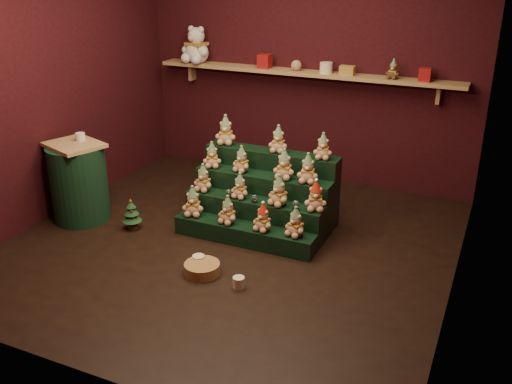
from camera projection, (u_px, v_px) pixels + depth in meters
The scene contains 41 objects.
ground at pixel (231, 244), 5.40m from camera, with size 4.00×4.00×0.00m, color black.
back_wall at pixel (309, 61), 6.59m from camera, with size 4.00×0.10×2.80m, color black.
front_wall at pixel (59, 177), 3.14m from camera, with size 4.00×0.10×2.80m, color black.
left_wall at pixel (44, 79), 5.64m from camera, with size 0.10×4.00×2.80m, color black.
right_wall at pixel (483, 126), 4.08m from camera, with size 0.10×4.00×2.80m, color black.
back_shelf at pixel (303, 73), 6.48m from camera, with size 3.60×0.26×0.24m.
riser_tier_front at pixel (244, 234), 5.40m from camera, with size 1.40×0.22×0.18m, color black.
riser_tier_midfront at pixel (254, 217), 5.55m from camera, with size 1.40×0.22×0.36m, color black.
riser_tier_midback at pixel (263, 200), 5.70m from camera, with size 1.40×0.22×0.54m, color black.
riser_tier_back at pixel (271, 184), 5.85m from camera, with size 1.40×0.22×0.72m, color black.
teddy_0 at pixel (193, 201), 5.52m from camera, with size 0.21×0.19×0.30m, color tan, non-canonical shape.
teddy_1 at pixel (228, 210), 5.36m from camera, with size 0.19×0.17×0.27m, color tan, non-canonical shape.
teddy_2 at pixel (263, 217), 5.22m from camera, with size 0.19×0.17×0.27m, color tan, non-canonical shape.
teddy_3 at pixel (296, 222), 5.12m from camera, with size 0.20×0.18×0.28m, color tan, non-canonical shape.
teddy_4 at pixel (203, 178), 5.64m from camera, with size 0.20×0.18×0.27m, color tan, non-canonical shape.
teddy_5 at pixel (240, 186), 5.48m from camera, with size 0.18×0.16×0.25m, color tan, non-canonical shape.
teddy_6 at pixel (279, 190), 5.31m from camera, with size 0.21×0.19×0.30m, color tan, non-canonical shape.
teddy_7 at pixel (316, 196), 5.20m from camera, with size 0.20×0.18×0.28m, color tan, non-canonical shape.
teddy_8 at pixel (212, 155), 5.75m from camera, with size 0.18×0.17×0.26m, color tan, non-canonical shape.
teddy_9 at pixel (242, 159), 5.63m from camera, with size 0.19×0.17×0.26m, color tan, non-canonical shape.
teddy_10 at pixel (284, 164), 5.45m from camera, with size 0.21×0.19×0.29m, color tan, non-canonical shape.
teddy_11 at pixel (308, 168), 5.35m from camera, with size 0.20×0.18×0.28m, color tan, non-canonical shape.
teddy_12 at pixel (226, 130), 5.87m from camera, with size 0.21×0.19×0.30m, color tan, non-canonical shape.
teddy_13 at pixel (278, 139), 5.63m from camera, with size 0.19×0.17×0.27m, color tan, non-canonical shape.
teddy_14 at pixel (323, 146), 5.44m from camera, with size 0.18×0.16×0.25m, color tan, non-canonical shape.
snow_globe_a at pixel (229, 194), 5.50m from camera, with size 0.07×0.07×0.09m.
snow_globe_b at pixel (255, 199), 5.40m from camera, with size 0.06×0.06×0.08m.
snow_globe_c at pixel (296, 205), 5.24m from camera, with size 0.07×0.07×0.09m.
side_table at pixel (79, 182), 5.78m from camera, with size 0.65×0.60×0.82m.
table_ornament at pixel (80, 137), 5.69m from camera, with size 0.10×0.10×0.08m, color beige.
mini_christmas_tree at pixel (132, 214), 5.65m from camera, with size 0.19×0.19×0.33m.
mug_left at pixel (199, 261), 4.99m from camera, with size 0.11×0.11×0.11m, color beige.
mug_right at pixel (239, 283), 4.68m from camera, with size 0.10×0.10×0.10m, color beige.
wicker_basket at pixel (202, 269), 4.89m from camera, with size 0.31×0.31×0.10m, color olive.
white_bear at pixel (196, 40), 6.85m from camera, with size 0.39×0.35×0.55m, color silver, non-canonical shape.
brown_bear at pixel (393, 69), 6.01m from camera, with size 0.15×0.13×0.20m, color #51371B, non-canonical shape.
gift_tin_red_a at pixel (265, 61), 6.60m from camera, with size 0.14×0.14×0.16m, color #AC1A1A.
gift_tin_cream at pixel (326, 68), 6.32m from camera, with size 0.14×0.14×0.12m, color beige.
gift_tin_red_b at pixel (425, 75), 5.91m from camera, with size 0.12×0.12×0.14m, color #AC1A1A.
shelf_plush_ball at pixel (296, 65), 6.45m from camera, with size 0.12×0.12×0.12m, color tan.
scarf_gift_box at pixel (347, 70), 6.23m from camera, with size 0.16×0.10×0.10m, color orange.
Camera 1 is at (2.20, -4.27, 2.53)m, focal length 40.00 mm.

